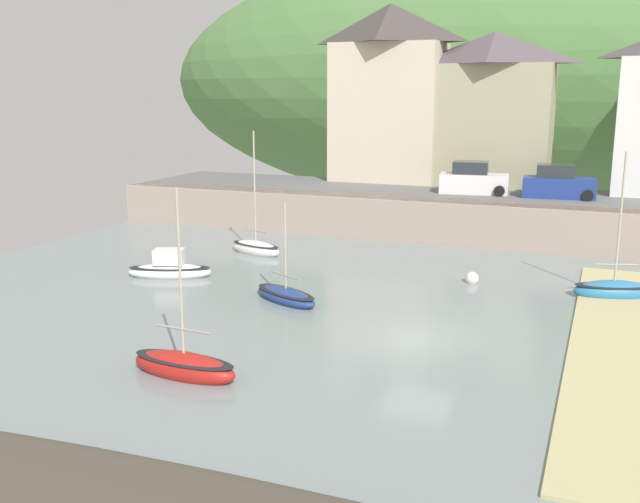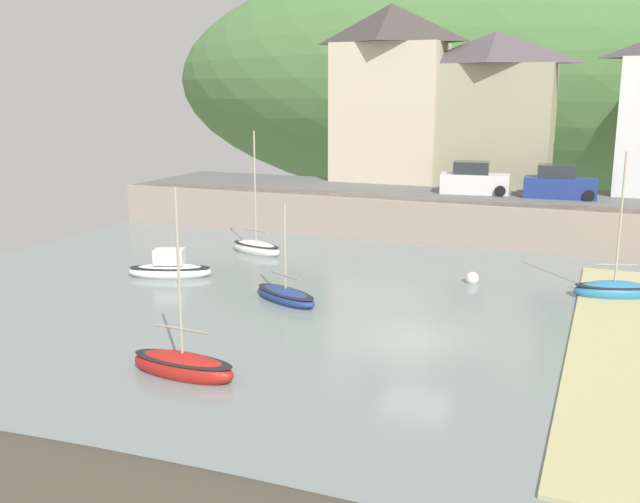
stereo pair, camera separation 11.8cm
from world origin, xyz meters
TOP-DOWN VIEW (x-y plane):
  - ground at (1.40, -9.56)m, footprint 48.00×41.00m
  - quay_seawall at (0.00, 17.50)m, footprint 48.00×9.40m
  - hillside_backdrop at (-2.23, 55.20)m, footprint 80.00×44.00m
  - waterfront_building_left at (-8.72, 25.20)m, footprint 7.65×4.95m
  - waterfront_building_centre at (-1.70, 25.20)m, footprint 8.01×4.60m
  - motorboat_with_cabin at (-5.87, -5.95)m, footprint 3.70×1.39m
  - sailboat_tall_mast at (-13.08, 4.23)m, footprint 4.12×2.59m
  - sailboat_far_left at (-6.30, 2.55)m, footprint 3.67×2.68m
  - fishing_boat_green at (-11.56, 10.18)m, footprint 3.47×2.02m
  - sailboat_blue_trim at (6.40, 8.22)m, footprint 3.57×2.22m
  - parked_car_near_slipway at (-1.90, 20.70)m, footprint 4.27×2.16m
  - parked_car_by_wall at (3.08, 20.70)m, footprint 4.21×1.97m
  - mooring_buoy at (0.37, 8.45)m, footprint 0.63×0.63m

SIDE VIEW (x-z plane):
  - ground at x=1.40m, z-range -0.14..0.47m
  - mooring_buoy at x=0.37m, z-range -0.13..0.50m
  - sailboat_far_left at x=-6.30m, z-range -1.91..2.40m
  - fishing_boat_green at x=-11.56m, z-range -3.05..3.69m
  - motorboat_with_cabin at x=-5.87m, z-range -2.71..3.35m
  - sailboat_blue_trim at x=6.40m, z-range -2.87..3.53m
  - sailboat_tall_mast at x=-13.08m, z-range -0.39..1.11m
  - quay_seawall at x=0.00m, z-range 0.16..2.56m
  - parked_car_near_slipway at x=-1.90m, z-range 2.23..4.18m
  - parked_car_by_wall at x=3.08m, z-range 2.23..4.18m
  - waterfront_building_centre at x=-1.70m, z-range 2.49..12.38m
  - waterfront_building_left at x=-8.72m, z-range 2.51..14.41m
  - hillside_backdrop at x=-2.23m, z-range -4.15..23.50m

